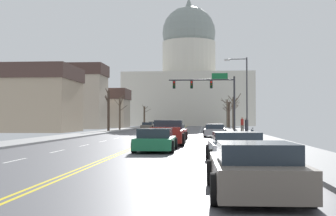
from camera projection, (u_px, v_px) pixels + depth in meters
ground at (161, 137)px, 41.81m from camera, size 20.00×180.00×0.20m
signal_gantry at (211, 89)px, 53.72m from camera, size 7.91×0.41×7.01m
street_lamp_right at (244, 89)px, 43.97m from camera, size 2.25×0.24×7.55m
capitol_building at (189, 82)px, 116.53m from camera, size 31.80×21.35×33.29m
sedan_near_00 at (215, 129)px, 48.67m from camera, size 2.21×4.67×1.14m
sedan_near_01 at (215, 131)px, 42.29m from camera, size 2.22×4.31×1.18m
sedan_near_02 at (174, 133)px, 35.16m from camera, size 2.07×4.64×1.26m
pickup_truck_near_03 at (168, 134)px, 29.39m from camera, size 2.32×5.69×1.59m
sedan_near_04 at (156, 140)px, 23.31m from camera, size 2.12×4.59×1.18m
sedan_near_05 at (235, 149)px, 16.78m from camera, size 2.22×4.52×1.19m
sedan_near_06 at (254, 170)px, 9.85m from camera, size 2.07×4.40×1.17m
sedan_oncoming_00 at (162, 127)px, 59.47m from camera, size 1.97×4.52×1.26m
sedan_oncoming_01 at (147, 126)px, 71.37m from camera, size 2.07×4.33×1.14m
sedan_oncoming_02 at (153, 125)px, 82.71m from camera, size 2.12×4.62×1.18m
sedan_oncoming_03 at (161, 124)px, 94.64m from camera, size 2.18×4.69×1.24m
flank_building_00 at (96, 108)px, 87.17m from camera, size 12.57×7.43×7.42m
flank_building_01 at (73, 96)px, 76.71m from camera, size 11.27×6.89×10.92m
flank_building_02 at (40, 99)px, 58.31m from camera, size 9.28×9.90×8.49m
bare_tree_00 at (233, 112)px, 73.65m from camera, size 1.66×1.42×5.41m
bare_tree_01 at (144, 116)px, 93.30m from camera, size 1.58×1.91×4.46m
bare_tree_02 at (234, 112)px, 66.23m from camera, size 1.89×1.33×5.32m
bare_tree_03 at (108, 110)px, 58.54m from camera, size 0.90×2.38×5.57m
bare_tree_04 at (227, 112)px, 83.97m from camera, size 2.44×1.74×5.45m
bare_tree_05 at (120, 111)px, 65.04m from camera, size 2.06×2.32×5.01m
bare_tree_06 at (229, 114)px, 78.82m from camera, size 2.02×2.38×4.51m
pedestrian_00 at (247, 125)px, 45.43m from camera, size 0.35×0.34×1.69m
pedestrian_01 at (242, 124)px, 50.86m from camera, size 0.35×0.34×1.75m
bicycle_parked at (252, 134)px, 36.41m from camera, size 0.12×1.77×0.85m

